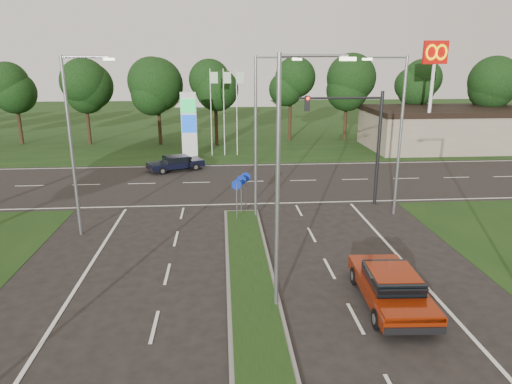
{
  "coord_description": "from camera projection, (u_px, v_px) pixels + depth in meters",
  "views": [
    {
      "loc": [
        -1.07,
        -8.88,
        8.78
      ],
      "look_at": [
        0.64,
        13.67,
        2.2
      ],
      "focal_mm": 32.0,
      "sensor_mm": 36.0,
      "label": 1
    }
  ],
  "objects": [
    {
      "name": "cross_road",
      "position": [
        237.0,
        182.0,
        34.01
      ],
      "size": [
        160.0,
        12.0,
        0.02
      ],
      "primitive_type": "cube",
      "color": "black",
      "rests_on": "ground"
    },
    {
      "name": "median_kerb",
      "position": [
        259.0,
        338.0,
        14.84
      ],
      "size": [
        2.0,
        26.0,
        0.12
      ],
      "primitive_type": "cube",
      "color": "slate",
      "rests_on": "ground"
    },
    {
      "name": "commercial_building",
      "position": [
        448.0,
        129.0,
        46.54
      ],
      "size": [
        16.0,
        9.0,
        4.0
      ],
      "primitive_type": "cube",
      "color": "gray",
      "rests_on": "ground"
    },
    {
      "name": "streetlight_left_far",
      "position": [
        74.0,
        138.0,
        22.41
      ],
      "size": [
        2.53,
        0.22,
        9.0
      ],
      "color": "gray",
      "rests_on": "ground"
    },
    {
      "name": "traffic_signal",
      "position": [
        359.0,
        131.0,
        27.49
      ],
      "size": [
        5.1,
        0.42,
        7.0
      ],
      "color": "black",
      "rests_on": "ground"
    },
    {
      "name": "mcdonalds_sign",
      "position": [
        434.0,
        69.0,
        40.72
      ],
      "size": [
        2.2,
        0.47,
        10.4
      ],
      "color": "silver",
      "rests_on": "ground"
    },
    {
      "name": "streetlight_median_near",
      "position": [
        284.0,
        173.0,
        15.43
      ],
      "size": [
        2.53,
        0.22,
        9.0
      ],
      "color": "gray",
      "rests_on": "ground"
    },
    {
      "name": "navy_sedan",
      "position": [
        176.0,
        163.0,
        37.31
      ],
      "size": [
        4.75,
        3.47,
        1.21
      ],
      "rotation": [
        0.0,
        0.0,
        2.0
      ],
      "color": "black",
      "rests_on": "ground"
    },
    {
      "name": "median_signs",
      "position": [
        241.0,
        187.0,
        26.25
      ],
      "size": [
        1.16,
        1.76,
        2.38
      ],
      "color": "gray",
      "rests_on": "ground"
    },
    {
      "name": "treeline_far",
      "position": [
        232.0,
        79.0,
        47.36
      ],
      "size": [
        6.0,
        6.0,
        9.9
      ],
      "color": "black",
      "rests_on": "ground"
    },
    {
      "name": "gas_pylon",
      "position": [
        191.0,
        123.0,
        41.5
      ],
      "size": [
        5.8,
        1.26,
        8.0
      ],
      "color": "silver",
      "rests_on": "ground"
    },
    {
      "name": "streetlight_median_far",
      "position": [
        259.0,
        130.0,
        25.0
      ],
      "size": [
        2.53,
        0.22,
        9.0
      ],
      "color": "gray",
      "rests_on": "ground"
    },
    {
      "name": "streetlight_right_far",
      "position": [
        398.0,
        128.0,
        25.57
      ],
      "size": [
        2.53,
        0.22,
        9.0
      ],
      "rotation": [
        0.0,
        0.0,
        3.14
      ],
      "color": "gray",
      "rests_on": "ground"
    },
    {
      "name": "red_sedan",
      "position": [
        391.0,
        286.0,
        16.82
      ],
      "size": [
        2.29,
        5.08,
        1.37
      ],
      "rotation": [
        0.0,
        0.0,
        -0.05
      ],
      "color": "maroon",
      "rests_on": "ground"
    },
    {
      "name": "verge_far",
      "position": [
        229.0,
        125.0,
        63.69
      ],
      "size": [
        160.0,
        50.0,
        0.02
      ],
      "primitive_type": "cube",
      "color": "black",
      "rests_on": "ground"
    }
  ]
}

